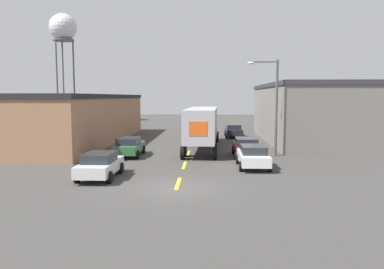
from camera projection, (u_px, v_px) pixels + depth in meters
ground_plane at (176, 188)px, 19.42m from camera, size 160.00×160.00×0.00m
road_centerline at (184, 165)px, 25.95m from camera, size 0.20×13.89×0.01m
warehouse_left at (79, 118)px, 39.06m from camera, size 8.37×26.70×4.96m
warehouse_right at (308, 113)px, 39.40m from camera, size 9.09×19.51×6.08m
semi_truck at (203, 124)px, 34.00m from camera, size 3.24×14.15×3.73m
parked_car_left_far at (129, 146)px, 29.80m from camera, size 2.04×4.37×1.50m
parked_car_right_near at (253, 156)px, 24.96m from camera, size 2.04×4.37×1.50m
parked_car_right_mid at (246, 147)px, 29.47m from camera, size 2.04×4.37×1.50m
parked_car_right_far at (234, 130)px, 43.74m from camera, size 2.04×4.37×1.50m
parked_car_left_near at (100, 165)px, 21.77m from camera, size 2.04×4.37×1.50m
water_tower at (63, 29)px, 68.60m from camera, size 4.96×4.96×19.87m
street_lamp at (273, 100)px, 29.55m from camera, size 2.44×0.32×7.60m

